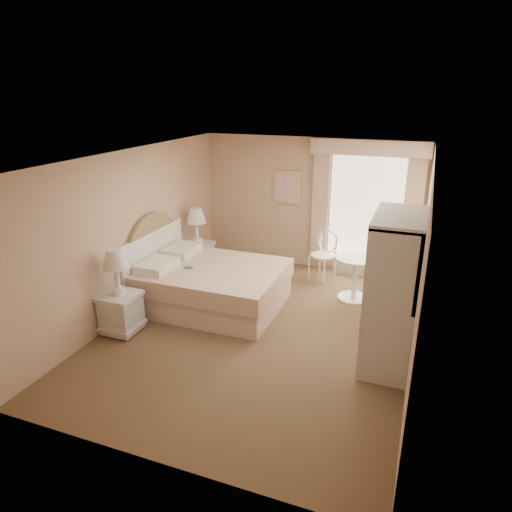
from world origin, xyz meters
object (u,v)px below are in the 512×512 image
at_px(nightstand_near, 120,302).
at_px(cafe_chair, 325,251).
at_px(bed, 205,283).
at_px(nightstand_far, 198,250).
at_px(armoire, 392,304).
at_px(round_table, 355,271).

height_order(nightstand_near, cafe_chair, nightstand_near).
bearing_deg(bed, nightstand_near, -120.26).
distance_m(nightstand_near, nightstand_far, 2.38).
relative_size(cafe_chair, armoire, 0.47).
xyz_separation_m(round_table, armoire, (0.70, -1.70, 0.31)).
height_order(bed, armoire, armoire).
relative_size(nightstand_near, nightstand_far, 0.98).
distance_m(cafe_chair, armoire, 2.78).
bearing_deg(round_table, armoire, -67.71).
distance_m(round_table, armoire, 1.87).
distance_m(nightstand_far, round_table, 2.96).
bearing_deg(cafe_chair, nightstand_far, -142.46).
height_order(bed, round_table, bed).
distance_m(nightstand_far, armoire, 4.08).
height_order(nightstand_far, round_table, nightstand_far).
xyz_separation_m(nightstand_near, nightstand_far, (-0.00, 2.38, 0.01)).
bearing_deg(armoire, nightstand_near, -170.81).
height_order(nightstand_far, cafe_chair, nightstand_far).
distance_m(nightstand_far, cafe_chair, 2.37).
distance_m(round_table, cafe_chair, 0.97).
bearing_deg(nightstand_far, round_table, -1.61).
height_order(bed, nightstand_near, bed).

